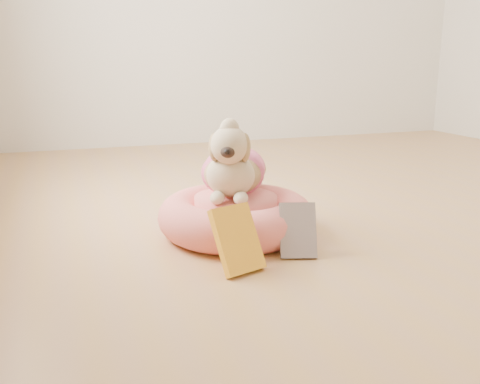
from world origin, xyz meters
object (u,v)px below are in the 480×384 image
object	(u,v)px
pet_bed	(236,216)
book_white	(298,230)
dog	(233,155)
book_yellow	(237,239)

from	to	relation	value
pet_bed	book_white	distance (m)	0.33
dog	book_white	size ratio (longest dim) A/B	2.21
pet_bed	dog	size ratio (longest dim) A/B	1.41
dog	pet_bed	bearing A→B (deg)	-58.56
pet_bed	book_white	bearing A→B (deg)	-66.04
pet_bed	dog	world-z (taller)	dog
book_white	book_yellow	bearing A→B (deg)	-150.24
book_yellow	book_white	distance (m)	0.26
pet_bed	dog	xyz separation A→B (m)	(-0.00, 0.03, 0.25)
dog	book_white	bearing A→B (deg)	-43.15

